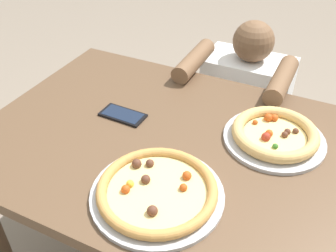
# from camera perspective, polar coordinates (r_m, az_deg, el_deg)

# --- Properties ---
(dining_table) EXTENTS (1.28, 0.84, 0.75)m
(dining_table) POSITION_cam_1_polar(r_m,az_deg,el_deg) (1.22, 2.57, -6.83)
(dining_table) COLOR brown
(dining_table) RESTS_ON ground
(pizza_near) EXTENTS (0.35, 0.35, 0.04)m
(pizza_near) POSITION_cam_1_polar(r_m,az_deg,el_deg) (0.98, -1.66, -9.70)
(pizza_near) COLOR #B7B7BC
(pizza_near) RESTS_ON dining_table
(pizza_far) EXTENTS (0.31, 0.31, 0.05)m
(pizza_far) POSITION_cam_1_polar(r_m,az_deg,el_deg) (1.19, 15.70, -1.28)
(pizza_far) COLOR #B7B7BC
(pizza_far) RESTS_ON dining_table
(cell_phone) EXTENTS (0.15, 0.08, 0.01)m
(cell_phone) POSITION_cam_1_polar(r_m,az_deg,el_deg) (1.27, -6.79, 1.66)
(cell_phone) COLOR black
(cell_phone) RESTS_ON dining_table
(diner_seated) EXTENTS (0.41, 0.52, 0.89)m
(diner_seated) POSITION_cam_1_polar(r_m,az_deg,el_deg) (1.86, 10.97, 0.87)
(diner_seated) COLOR #333847
(diner_seated) RESTS_ON ground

